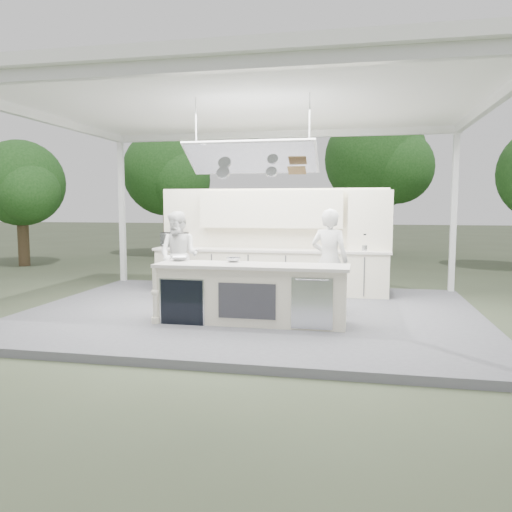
% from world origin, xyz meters
% --- Properties ---
extents(ground, '(90.00, 90.00, 0.00)m').
position_xyz_m(ground, '(0.00, 0.00, 0.00)').
color(ground, '#414B33').
rests_on(ground, ground).
extents(stage_deck, '(8.00, 6.00, 0.12)m').
position_xyz_m(stage_deck, '(0.00, 0.00, 0.06)').
color(stage_deck, '#5B5B5F').
rests_on(stage_deck, ground).
extents(tent, '(8.20, 6.20, 3.86)m').
position_xyz_m(tent, '(0.00, -0.01, 3.71)').
color(tent, white).
rests_on(tent, ground).
extents(demo_island, '(3.10, 0.79, 0.95)m').
position_xyz_m(demo_island, '(0.18, -0.91, 0.60)').
color(demo_island, beige).
rests_on(demo_island, stage_deck).
extents(back_counter, '(5.08, 0.72, 0.95)m').
position_xyz_m(back_counter, '(0.00, 1.90, 0.60)').
color(back_counter, beige).
rests_on(back_counter, stage_deck).
extents(back_wall_unit, '(5.05, 0.48, 2.25)m').
position_xyz_m(back_wall_unit, '(0.44, 2.11, 1.57)').
color(back_wall_unit, beige).
rests_on(back_wall_unit, stage_deck).
extents(tree_cluster, '(19.55, 9.40, 5.85)m').
position_xyz_m(tree_cluster, '(-0.16, 9.77, 3.29)').
color(tree_cluster, '#473A23').
rests_on(tree_cluster, ground).
extents(head_chef, '(0.76, 0.59, 1.83)m').
position_xyz_m(head_chef, '(1.37, 0.21, 1.04)').
color(head_chef, white).
rests_on(head_chef, stage_deck).
extents(sous_chef, '(0.94, 0.78, 1.77)m').
position_xyz_m(sous_chef, '(-1.65, 0.81, 1.00)').
color(sous_chef, white).
rests_on(sous_chef, stage_deck).
extents(toaster_oven, '(0.61, 0.43, 0.32)m').
position_xyz_m(toaster_oven, '(-2.20, 2.08, 1.23)').
color(toaster_oven, silver).
rests_on(toaster_oven, back_counter).
extents(bowl_large, '(0.39, 0.39, 0.07)m').
position_xyz_m(bowl_large, '(-1.10, -0.65, 1.11)').
color(bowl_large, silver).
rests_on(bowl_large, demo_island).
extents(bowl_small, '(0.31, 0.31, 0.07)m').
position_xyz_m(bowl_small, '(-0.16, -0.65, 1.11)').
color(bowl_small, silver).
rests_on(bowl_small, demo_island).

